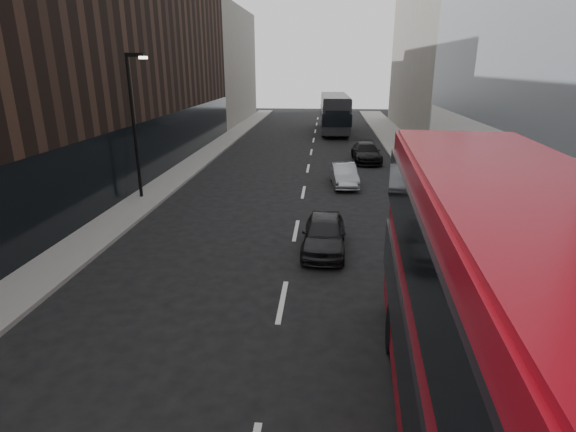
% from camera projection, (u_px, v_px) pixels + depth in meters
% --- Properties ---
extents(sidewalk_right, '(3.00, 80.00, 0.15)m').
position_uv_depth(sidewalk_right, '(425.00, 173.00, 28.61)').
color(sidewalk_right, slate).
rests_on(sidewalk_right, ground).
extents(sidewalk_left, '(2.00, 80.00, 0.15)m').
position_uv_depth(sidewalk_left, '(187.00, 168.00, 29.86)').
color(sidewalk_left, slate).
rests_on(sidewalk_left, ground).
extents(building_victorian, '(6.50, 24.00, 21.00)m').
position_uv_depth(building_victorian, '(435.00, 32.00, 43.19)').
color(building_victorian, slate).
rests_on(building_victorian, ground).
extents(building_left_mid, '(5.00, 24.00, 14.00)m').
position_uv_depth(building_left_mid, '(154.00, 59.00, 32.65)').
color(building_left_mid, black).
rests_on(building_left_mid, ground).
extents(building_left_far, '(5.00, 20.00, 13.00)m').
position_uv_depth(building_left_far, '(222.00, 66.00, 53.58)').
color(building_left_far, slate).
rests_on(building_left_far, ground).
extents(street_lamp, '(1.06, 0.22, 7.00)m').
position_uv_depth(street_lamp, '(135.00, 117.00, 21.95)').
color(street_lamp, black).
rests_on(street_lamp, sidewalk_left).
extents(red_bus, '(3.80, 12.72, 5.07)m').
position_uv_depth(red_bus, '(522.00, 357.00, 6.13)').
color(red_bus, '#A50A18').
rests_on(red_bus, ground).
extents(grey_bus, '(3.06, 11.65, 3.73)m').
position_uv_depth(grey_bus, '(334.00, 112.00, 46.05)').
color(grey_bus, black).
rests_on(grey_bus, ground).
extents(car_a, '(1.69, 3.96, 1.33)m').
position_uv_depth(car_a, '(324.00, 233.00, 16.66)').
color(car_a, black).
rests_on(car_a, ground).
extents(car_b, '(1.67, 3.88, 1.24)m').
position_uv_depth(car_b, '(344.00, 175.00, 25.72)').
color(car_b, gray).
rests_on(car_b, ground).
extents(car_c, '(2.11, 4.62, 1.31)m').
position_uv_depth(car_c, '(366.00, 153.00, 32.12)').
color(car_c, black).
rests_on(car_c, ground).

